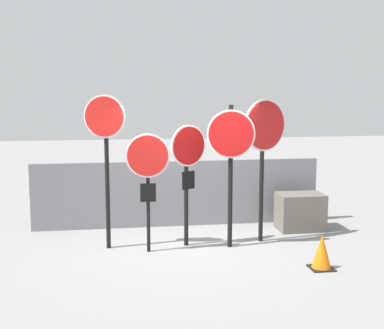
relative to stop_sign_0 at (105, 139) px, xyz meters
name	(u,v)px	position (x,y,z in m)	size (l,w,h in m)	color
ground_plane	(190,248)	(1.42, -0.21, -1.93)	(40.00, 40.00, 0.00)	gray
fence_back	(178,193)	(1.42, 1.39, -1.26)	(5.83, 0.12, 1.34)	slate
stop_sign_0	(105,139)	(0.00, 0.00, 0.00)	(0.70, 0.28, 2.69)	black
stop_sign_1	(148,167)	(0.69, -0.32, -0.44)	(0.74, 0.14, 2.05)	black
stop_sign_2	(188,161)	(1.41, -0.04, -0.40)	(0.65, 0.37, 2.16)	black
stop_sign_3	(231,149)	(2.13, -0.26, -0.18)	(0.83, 0.19, 2.51)	black
stop_sign_4	(264,140)	(2.80, 0.00, -0.05)	(0.85, 0.41, 2.60)	black
traffic_cone_0	(322,252)	(3.30, -1.57, -1.66)	(0.36, 0.36, 0.54)	black
storage_crate	(300,212)	(3.77, 0.70, -1.56)	(0.89, 0.63, 0.73)	#605B51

